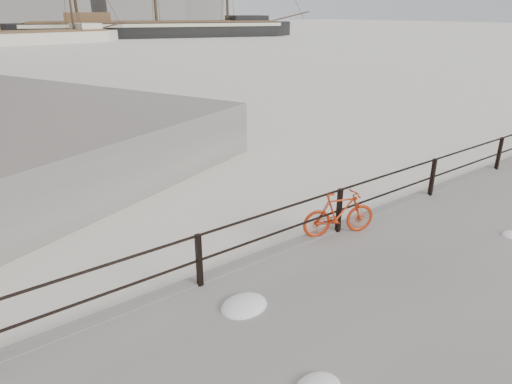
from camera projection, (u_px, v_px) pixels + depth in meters
ground at (423, 205)px, 12.26m from camera, size 400.00×400.00×0.00m
guardrail at (432, 177)px, 11.83m from camera, size 28.00×0.10×1.00m
bicycle at (339, 213)px, 9.73m from camera, size 1.62×0.81×0.99m
barque_black at (158, 37)px, 88.38m from camera, size 65.62×38.33×35.13m
schooner_mid at (30, 44)px, 71.00m from camera, size 33.21×16.94×22.69m
industrial_east at (189, 4)px, 164.40m from camera, size 20.00×16.00×14.00m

